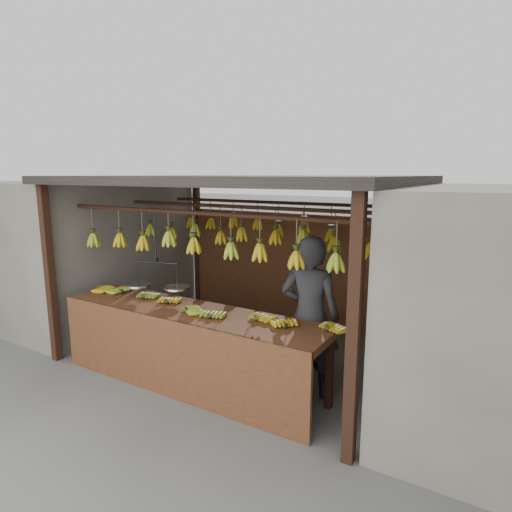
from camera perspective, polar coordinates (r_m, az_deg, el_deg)
The scene contains 8 objects.
ground at distance 6.09m, azimuth -1.49°, elevation -12.58°, with size 80.00×80.00×0.00m, color #5B5B57.
stall at distance 5.88m, azimuth 0.14°, elevation 6.48°, with size 4.30×3.30×2.40m.
neighbor_left at distance 8.21m, azimuth -23.25°, elevation 1.07°, with size 3.00×3.00×2.30m, color slate.
counter at distance 4.93m, azimuth -9.63°, elevation -9.64°, with size 3.44×0.76×0.96m.
hanging_bananas at distance 5.65m, azimuth -1.62°, elevation 2.64°, with size 3.64×2.24×0.40m.
balance_scale at distance 5.35m, azimuth -13.04°, elevation -3.51°, with size 0.80×0.45×0.94m.
vendor at distance 4.73m, azimuth 7.19°, elevation -8.02°, with size 0.65×0.43×1.80m, color #262628.
bag_bundles at distance 6.31m, azimuth 20.46°, elevation -2.85°, with size 0.08×0.26×1.22m.
Camera 1 is at (3.01, -4.71, 2.42)m, focal length 30.00 mm.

